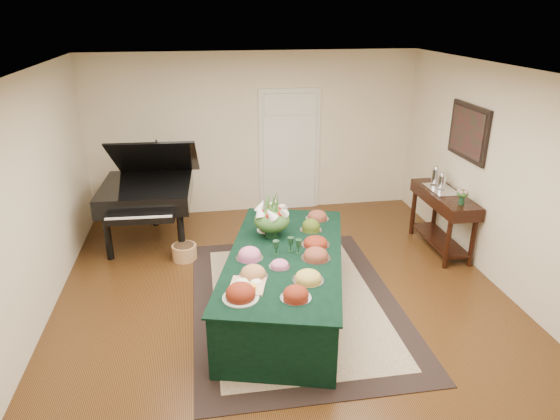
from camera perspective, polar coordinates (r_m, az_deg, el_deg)
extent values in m
plane|color=black|center=(6.24, 0.45, -10.00)|extent=(6.00, 6.00, 0.00)
cube|color=black|center=(6.17, 1.75, -10.39)|extent=(2.44, 3.42, 0.01)
cube|color=beige|center=(6.17, 1.75, -10.33)|extent=(1.96, 2.93, 0.01)
cube|color=silver|center=(8.64, 1.06, 6.83)|extent=(1.05, 0.04, 2.10)
cube|color=silver|center=(8.63, 1.08, 6.48)|extent=(0.90, 0.06, 2.00)
cube|color=black|center=(5.86, 0.59, -8.28)|extent=(1.85, 2.86, 0.71)
cube|color=black|center=(5.68, 0.60, -5.13)|extent=(1.93, 2.93, 0.02)
cylinder|color=silver|center=(6.61, 4.28, -0.99)|extent=(0.31, 0.31, 0.01)
ellipsoid|color=brown|center=(6.60, 4.29, -0.62)|extent=(0.26, 0.26, 0.08)
cylinder|color=silver|center=(5.22, -3.07, -7.61)|extent=(0.32, 0.32, 0.01)
ellipsoid|color=#B97C4A|center=(5.20, -3.08, -7.12)|extent=(0.26, 0.26, 0.09)
cylinder|color=beige|center=(6.27, -1.49, -2.29)|extent=(0.26, 0.26, 0.01)
ellipsoid|color=brown|center=(6.24, -1.49, -1.69)|extent=(0.21, 0.21, 0.13)
cylinder|color=silver|center=(5.59, 4.12, -5.50)|extent=(0.33, 0.33, 0.01)
ellipsoid|color=brown|center=(5.57, 4.13, -5.05)|extent=(0.27, 0.27, 0.09)
cylinder|color=silver|center=(4.86, 1.82, -10.00)|extent=(0.30, 0.30, 0.01)
ellipsoid|color=maroon|center=(4.84, 1.82, -9.50)|extent=(0.25, 0.25, 0.09)
cylinder|color=silver|center=(5.59, -3.50, -5.48)|extent=(0.31, 0.31, 0.01)
ellipsoid|color=pink|center=(5.57, -3.51, -5.01)|extent=(0.25, 0.25, 0.09)
cylinder|color=silver|center=(6.27, 3.56, -2.30)|extent=(0.28, 0.28, 0.01)
ellipsoid|color=#455B17|center=(6.25, 3.57, -1.80)|extent=(0.23, 0.23, 0.11)
cylinder|color=beige|center=(4.88, -4.52, -9.97)|extent=(0.36, 0.36, 0.01)
ellipsoid|color=maroon|center=(4.84, -4.54, -9.36)|extent=(0.29, 0.29, 0.11)
cylinder|color=silver|center=(5.40, -0.04, -6.48)|extent=(0.24, 0.24, 0.01)
ellipsoid|color=pink|center=(5.39, -0.04, -6.17)|extent=(0.19, 0.19, 0.05)
cylinder|color=silver|center=(5.16, 3.24, -8.01)|extent=(0.33, 0.33, 0.01)
ellipsoid|color=gold|center=(5.14, 3.25, -7.59)|extent=(0.27, 0.27, 0.07)
cylinder|color=silver|center=(5.90, 4.09, -3.97)|extent=(0.34, 0.34, 0.01)
ellipsoid|color=maroon|center=(5.88, 4.10, -3.62)|extent=(0.28, 0.28, 0.07)
cylinder|color=silver|center=(6.58, -1.60, -1.07)|extent=(0.28, 0.28, 0.01)
ellipsoid|color=brown|center=(6.56, -1.61, -0.66)|extent=(0.23, 0.23, 0.09)
cube|color=tan|center=(5.06, -3.75, -8.62)|extent=(0.43, 0.43, 0.02)
ellipsoid|color=white|center=(5.08, -4.36, -7.89)|extent=(0.14, 0.14, 0.08)
ellipsoid|color=white|center=(5.08, -2.75, -7.92)|extent=(0.12, 0.12, 0.07)
cube|color=yellow|center=(4.96, -3.34, -8.78)|extent=(0.10, 0.08, 0.05)
cylinder|color=#14341E|center=(6.08, -0.94, -2.25)|extent=(0.17, 0.17, 0.17)
ellipsoid|color=#2E5622|center=(6.03, -0.94, -1.19)|extent=(0.43, 0.43, 0.28)
cylinder|color=black|center=(7.41, -19.05, -3.06)|extent=(0.10, 0.10, 0.64)
cylinder|color=black|center=(7.25, -11.22, -2.77)|extent=(0.10, 0.10, 0.64)
cylinder|color=black|center=(8.36, -14.16, 0.38)|extent=(0.10, 0.10, 0.64)
cube|color=black|center=(7.65, -14.98, 1.94)|extent=(1.35, 1.44, 0.28)
cube|color=black|center=(6.96, -15.72, -0.93)|extent=(0.93, 0.26, 0.10)
cube|color=black|center=(7.62, -14.08, 5.83)|extent=(1.28, 1.06, 0.71)
cylinder|color=#A97344|center=(7.22, -10.87, -4.75)|extent=(0.35, 0.35, 0.22)
cylinder|color=black|center=(7.12, 18.61, -3.79)|extent=(0.07, 0.07, 0.70)
cylinder|color=black|center=(7.29, 21.13, -3.53)|extent=(0.07, 0.07, 0.70)
cylinder|color=black|center=(8.06, 14.97, -0.32)|extent=(0.07, 0.07, 0.70)
cylinder|color=black|center=(8.21, 17.27, -0.16)|extent=(0.07, 0.07, 0.70)
cube|color=black|center=(7.50, 18.28, 1.23)|extent=(0.45, 1.36, 0.18)
cube|color=black|center=(7.74, 17.72, -3.20)|extent=(0.38, 1.19, 0.03)
cube|color=silver|center=(7.57, 17.95, 2.26)|extent=(0.34, 0.58, 0.02)
cylinder|color=#14341E|center=(7.08, 20.05, 1.05)|extent=(0.08, 0.08, 0.11)
ellipsoid|color=#D28795|center=(7.05, 20.16, 1.85)|extent=(0.17, 0.17, 0.11)
cube|color=black|center=(7.34, 20.75, 8.33)|extent=(0.04, 0.95, 0.75)
cube|color=#4D1420|center=(7.33, 20.58, 8.33)|extent=(0.01, 0.82, 0.62)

